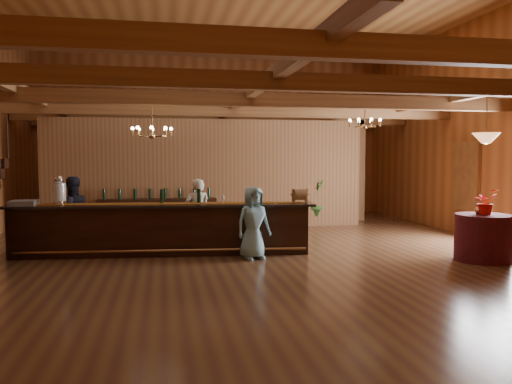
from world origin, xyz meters
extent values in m
plane|color=brown|center=(0.00, 0.00, 0.00)|extent=(14.00, 14.00, 0.00)
cube|color=#AF6533|center=(0.00, 7.00, 2.75)|extent=(12.00, 0.10, 5.50)
cube|color=#AF6533|center=(0.00, -7.00, 2.75)|extent=(12.00, 0.10, 5.50)
cube|color=#AF6533|center=(6.00, 0.00, 2.75)|extent=(0.10, 14.00, 5.50)
cube|color=olive|center=(0.00, -5.50, 3.20)|extent=(11.90, 0.20, 0.28)
cube|color=olive|center=(0.00, -3.00, 3.20)|extent=(11.90, 0.20, 0.28)
cube|color=olive|center=(0.00, -0.50, 3.20)|extent=(11.90, 0.20, 0.28)
cube|color=olive|center=(0.00, 2.00, 3.20)|extent=(11.90, 0.20, 0.28)
cube|color=olive|center=(0.00, 4.50, 3.20)|extent=(11.90, 0.20, 0.28)
cube|color=olive|center=(0.00, 6.80, 3.20)|extent=(11.90, 0.20, 0.28)
cube|color=olive|center=(-4.50, 0.00, 3.34)|extent=(0.18, 13.90, 0.22)
cube|color=olive|center=(0.00, 0.00, 3.34)|extent=(0.18, 13.90, 0.22)
cube|color=olive|center=(4.50, 0.00, 3.34)|extent=(0.18, 13.90, 0.22)
cube|color=olive|center=(-4.50, 4.50, 1.60)|extent=(0.20, 0.20, 3.20)
cube|color=olive|center=(4.50, 4.50, 1.60)|extent=(0.20, 0.20, 3.20)
cube|color=brown|center=(-0.50, 3.50, 1.55)|extent=(9.00, 0.18, 3.10)
cube|color=white|center=(5.95, 1.00, 1.55)|extent=(0.12, 1.05, 1.75)
cube|color=black|center=(1.00, 5.50, 0.55)|extent=(1.20, 0.60, 1.10)
cube|color=#A07242|center=(-2.00, 5.50, 0.50)|extent=(1.00, 0.60, 1.00)
cube|color=black|center=(-1.78, -0.11, 0.50)|extent=(6.09, 1.23, 1.01)
cube|color=black|center=(-1.78, -0.11, 1.03)|extent=(6.40, 1.39, 0.05)
cube|color=#671904|center=(-1.78, -0.11, 1.07)|extent=(5.96, 0.97, 0.01)
cylinder|color=#AC7C4A|center=(-1.78, -0.51, 0.15)|extent=(5.83, 0.61, 0.05)
cylinder|color=silver|center=(-3.86, 0.14, 1.10)|extent=(0.18, 0.18, 0.08)
cylinder|color=silver|center=(-3.86, 0.14, 1.32)|extent=(0.26, 0.26, 0.36)
sphere|color=silver|center=(-3.86, 0.14, 1.57)|extent=(0.18, 0.18, 0.18)
cube|color=gray|center=(-4.53, 0.11, 1.11)|extent=(0.50, 0.50, 0.10)
cube|color=#A07242|center=(0.95, -0.43, 1.21)|extent=(0.06, 0.06, 0.30)
cube|color=#A07242|center=(1.23, -0.43, 1.21)|extent=(0.06, 0.06, 0.30)
cylinder|color=#A07242|center=(1.09, -0.43, 1.24)|extent=(0.24, 0.24, 0.24)
cylinder|color=black|center=(-1.79, 0.01, 1.21)|extent=(0.07, 0.07, 0.30)
cylinder|color=black|center=(-1.02, -0.06, 1.21)|extent=(0.07, 0.07, 0.30)
cylinder|color=black|center=(-1.01, -0.06, 1.21)|extent=(0.07, 0.07, 0.30)
cube|color=black|center=(-1.91, 3.21, 0.45)|extent=(3.22, 0.68, 0.90)
cylinder|color=#3D0F0A|center=(4.40, -1.92, 0.46)|extent=(1.06, 1.06, 0.91)
cylinder|color=#AC7C4A|center=(-1.96, -0.30, 2.83)|extent=(0.02, 0.02, 0.74)
sphere|color=#AC7C4A|center=(-1.96, -0.30, 2.46)|extent=(0.12, 0.12, 0.12)
torus|color=#AC7C4A|center=(-1.96, -0.30, 2.56)|extent=(0.80, 0.80, 0.04)
cylinder|color=#AC7C4A|center=(3.01, 0.69, 2.98)|extent=(0.02, 0.02, 0.44)
sphere|color=#AC7C4A|center=(3.01, 0.69, 2.76)|extent=(0.12, 0.12, 0.12)
torus|color=#AC7C4A|center=(3.01, 0.69, 2.86)|extent=(0.80, 0.80, 0.04)
cylinder|color=#AC7C4A|center=(4.40, -1.92, 2.80)|extent=(0.02, 0.02, 0.80)
cone|color=#C67F49|center=(4.40, -1.92, 2.40)|extent=(0.52, 0.52, 0.20)
imported|color=beige|center=(-1.01, 0.54, 0.78)|extent=(0.59, 0.40, 1.55)
imported|color=black|center=(-3.69, 0.54, 0.81)|extent=(0.99, 0.93, 1.62)
imported|color=#79B0C0|center=(0.00, -0.92, 0.73)|extent=(0.82, 0.65, 1.46)
imported|color=#2C581E|center=(2.77, 3.65, 0.69)|extent=(0.84, 0.72, 1.38)
imported|color=red|center=(4.42, -1.94, 1.16)|extent=(0.53, 0.48, 0.50)
imported|color=#AC7C4A|center=(4.34, -1.87, 1.07)|extent=(0.20, 0.20, 0.30)
camera|label=1|loc=(-1.76, -10.62, 2.03)|focal=35.00mm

